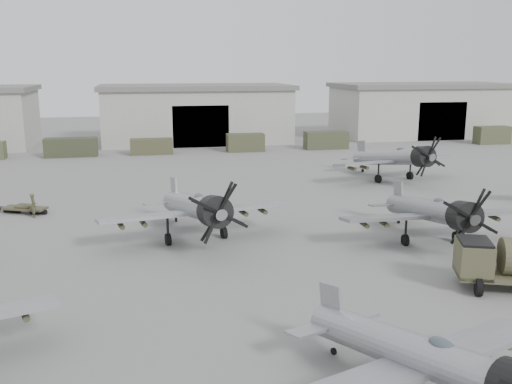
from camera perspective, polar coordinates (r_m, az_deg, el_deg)
ground at (r=30.55m, az=6.29°, el=-9.95°), size 220.00×220.00×0.00m
hangar_center at (r=89.49m, az=-6.03°, el=7.85°), size 29.00×14.80×8.70m
hangar_right at (r=100.66m, az=16.24°, el=7.94°), size 29.00×14.80×8.70m
support_truck_2 at (r=77.97m, az=-18.01°, el=4.27°), size 6.63×2.20×2.43m
support_truck_3 at (r=77.53m, az=-10.42°, el=4.50°), size 5.56×2.20×2.07m
support_truck_4 at (r=78.83m, az=-1.07°, el=4.97°), size 5.09×2.20×2.42m
support_truck_5 at (r=81.78m, az=7.02°, el=5.18°), size 6.14×2.20×2.48m
support_truck_7 at (r=93.55m, az=22.54°, el=5.29°), size 5.14×2.20×2.64m
aircraft_near_1 at (r=20.64m, az=16.69°, el=-15.71°), size 11.34×10.22×4.56m
aircraft_mid_1 at (r=38.15m, az=-5.97°, el=-1.60°), size 13.09×11.78×5.19m
aircraft_mid_2 at (r=39.30m, az=17.36°, el=-1.90°), size 12.19×10.97×4.90m
aircraft_far_1 at (r=59.82m, az=13.84°, el=3.35°), size 13.48×12.14×5.36m
tug_trailer at (r=50.67m, az=-24.14°, el=-1.32°), size 6.01×3.50×1.22m
ground_crew at (r=47.70m, az=-21.36°, el=-1.27°), size 0.69×0.82×1.92m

